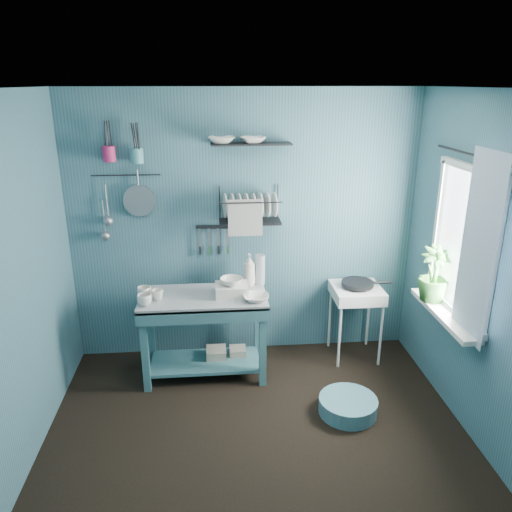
{
  "coord_description": "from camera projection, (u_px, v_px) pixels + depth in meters",
  "views": [
    {
      "loc": [
        -0.29,
        -2.95,
        2.54
      ],
      "look_at": [
        0.05,
        0.85,
        1.2
      ],
      "focal_mm": 35.0,
      "sensor_mm": 36.0,
      "label": 1
    }
  ],
  "objects": [
    {
      "name": "floor",
      "position": [
        260.0,
        449.0,
        3.64
      ],
      "size": [
        3.2,
        3.2,
        0.0
      ],
      "primitive_type": "plane",
      "color": "black",
      "rests_on": "ground"
    },
    {
      "name": "ceiling",
      "position": [
        261.0,
        88.0,
        2.81
      ],
      "size": [
        3.2,
        3.2,
        0.0
      ],
      "primitive_type": "plane",
      "rotation": [
        3.14,
        0.0,
        0.0
      ],
      "color": "silver",
      "rests_on": "ground"
    },
    {
      "name": "wall_back",
      "position": [
        244.0,
        228.0,
        4.63
      ],
      "size": [
        3.2,
        0.0,
        3.2
      ],
      "primitive_type": "plane",
      "rotation": [
        1.57,
        0.0,
        0.0
      ],
      "color": "#335B69",
      "rests_on": "ground"
    },
    {
      "name": "wall_front",
      "position": [
        300.0,
        456.0,
        1.81
      ],
      "size": [
        3.2,
        0.0,
        3.2
      ],
      "primitive_type": "plane",
      "rotation": [
        -1.57,
        0.0,
        0.0
      ],
      "color": "#335B69",
      "rests_on": "ground"
    },
    {
      "name": "wall_left",
      "position": [
        3.0,
        301.0,
        3.09
      ],
      "size": [
        0.0,
        3.0,
        3.0
      ],
      "primitive_type": "plane",
      "rotation": [
        1.57,
        0.0,
        1.57
      ],
      "color": "#335B69",
      "rests_on": "ground"
    },
    {
      "name": "wall_right",
      "position": [
        496.0,
        284.0,
        3.36
      ],
      "size": [
        0.0,
        3.0,
        3.0
      ],
      "primitive_type": "plane",
      "rotation": [
        1.57,
        0.0,
        -1.57
      ],
      "color": "#335B69",
      "rests_on": "ground"
    },
    {
      "name": "work_counter",
      "position": [
        205.0,
        335.0,
        4.46
      ],
      "size": [
        1.15,
        0.65,
        0.78
      ],
      "primitive_type": "cube",
      "rotation": [
        0.0,
        0.0,
        -0.09
      ],
      "color": "#35676F",
      "rests_on": "floor"
    },
    {
      "name": "mug_left",
      "position": [
        144.0,
        300.0,
        4.13
      ],
      "size": [
        0.12,
        0.12,
        0.1
      ],
      "primitive_type": "imported",
      "color": "silver",
      "rests_on": "work_counter"
    },
    {
      "name": "mug_mid",
      "position": [
        158.0,
        295.0,
        4.23
      ],
      "size": [
        0.14,
        0.14,
        0.09
      ],
      "primitive_type": "imported",
      "rotation": [
        0.0,
        0.0,
        0.52
      ],
      "color": "silver",
      "rests_on": "work_counter"
    },
    {
      "name": "mug_right",
      "position": [
        144.0,
        292.0,
        4.28
      ],
      "size": [
        0.17,
        0.17,
        0.1
      ],
      "primitive_type": "imported",
      "rotation": [
        0.0,
        0.0,
        1.05
      ],
      "color": "silver",
      "rests_on": "work_counter"
    },
    {
      "name": "wash_tub",
      "position": [
        232.0,
        290.0,
        4.32
      ],
      "size": [
        0.28,
        0.22,
        0.1
      ],
      "primitive_type": "cube",
      "color": "silver",
      "rests_on": "work_counter"
    },
    {
      "name": "tub_bowl",
      "position": [
        232.0,
        281.0,
        4.3
      ],
      "size": [
        0.2,
        0.19,
        0.06
      ],
      "primitive_type": "imported",
      "color": "silver",
      "rests_on": "wash_tub"
    },
    {
      "name": "soap_bottle",
      "position": [
        249.0,
        270.0,
        4.51
      ],
      "size": [
        0.12,
        0.12,
        0.3
      ],
      "primitive_type": "imported",
      "color": "silver",
      "rests_on": "work_counter"
    },
    {
      "name": "water_bottle",
      "position": [
        260.0,
        269.0,
        4.54
      ],
      "size": [
        0.09,
        0.09,
        0.28
      ],
      "primitive_type": "cylinder",
      "color": "#A7B0BA",
      "rests_on": "work_counter"
    },
    {
      "name": "counter_bowl",
      "position": [
        256.0,
        298.0,
        4.22
      ],
      "size": [
        0.22,
        0.22,
        0.05
      ],
      "primitive_type": "imported",
      "color": "silver",
      "rests_on": "work_counter"
    },
    {
      "name": "hotplate_stand",
      "position": [
        355.0,
        322.0,
        4.78
      ],
      "size": [
        0.53,
        0.53,
        0.72
      ],
      "primitive_type": "cube",
      "rotation": [
        0.0,
        0.0,
        0.19
      ],
      "color": "white",
      "rests_on": "floor"
    },
    {
      "name": "frying_pan",
      "position": [
        357.0,
        283.0,
        4.65
      ],
      "size": [
        0.3,
        0.3,
        0.03
      ],
      "primitive_type": "cylinder",
      "color": "black",
      "rests_on": "hotplate_stand"
    },
    {
      "name": "knife_strip",
      "position": [
        213.0,
        227.0,
        4.57
      ],
      "size": [
        0.32,
        0.04,
        0.03
      ],
      "primitive_type": "cube",
      "rotation": [
        0.0,
        0.0,
        -0.06
      ],
      "color": "black",
      "rests_on": "wall_back"
    },
    {
      "name": "dish_rack",
      "position": [
        250.0,
        205.0,
        4.43
      ],
      "size": [
        0.55,
        0.24,
        0.32
      ],
      "primitive_type": "cube",
      "rotation": [
        0.0,
        0.0,
        0.0
      ],
      "color": "black",
      "rests_on": "wall_back"
    },
    {
      "name": "upper_shelf",
      "position": [
        251.0,
        144.0,
        4.29
      ],
      "size": [
        0.7,
        0.19,
        0.01
      ],
      "primitive_type": "cube",
      "rotation": [
        0.0,
        0.0,
        0.02
      ],
      "color": "black",
      "rests_on": "wall_back"
    },
    {
      "name": "shelf_bowl_left",
      "position": [
        222.0,
        144.0,
        4.27
      ],
      "size": [
        0.25,
        0.25,
        0.06
      ],
      "primitive_type": "imported",
      "rotation": [
        0.0,
        0.0,
        -0.1
      ],
      "color": "silver",
      "rests_on": "upper_shelf"
    },
    {
      "name": "shelf_bowl_right",
      "position": [
        253.0,
        142.0,
        4.28
      ],
      "size": [
        0.24,
        0.24,
        0.05
      ],
      "primitive_type": "imported",
      "rotation": [
        0.0,
        0.0,
        0.12
      ],
      "color": "silver",
      "rests_on": "upper_shelf"
    },
    {
      "name": "utensil_cup_magenta",
      "position": [
        109.0,
        154.0,
        4.23
      ],
      "size": [
        0.11,
        0.11,
        0.13
      ],
      "primitive_type": "cylinder",
      "color": "#B6215A",
      "rests_on": "wall_back"
    },
    {
      "name": "utensil_cup_teal",
      "position": [
        137.0,
        156.0,
        4.25
      ],
      "size": [
        0.11,
        0.11,
        0.13
      ],
      "primitive_type": "cylinder",
      "color": "teal",
      "rests_on": "wall_back"
    },
    {
      "name": "colander",
      "position": [
        139.0,
        201.0,
        4.41
      ],
      "size": [
        0.28,
        0.03,
        0.28
      ],
      "primitive_type": "cylinder",
      "rotation": [
        1.54,
        0.0,
        0.0
      ],
      "color": "gray",
      "rests_on": "wall_back"
    },
    {
      "name": "ladle_outer",
      "position": [
        107.0,
        202.0,
        4.4
      ],
      "size": [
        0.01,
        0.01,
        0.3
      ],
      "primitive_type": "cylinder",
      "color": "gray",
      "rests_on": "wall_back"
    },
    {
      "name": "ladle_inner",
      "position": [
        104.0,
        217.0,
        4.44
      ],
      "size": [
        0.01,
        0.01,
        0.3
      ],
      "primitive_type": "cylinder",
      "color": "gray",
      "rests_on": "wall_back"
    },
    {
      "name": "hook_rail",
      "position": [
        126.0,
        175.0,
        4.35
      ],
      "size": [
        0.6,
        0.01,
        0.01
      ],
      "primitive_type": "cylinder",
      "rotation": [
        0.0,
        1.57,
        0.0
      ],
      "color": "black",
      "rests_on": "wall_back"
    },
    {
      "name": "window_glass",
      "position": [
        465.0,
        242.0,
        3.73
      ],
      "size": [
        0.0,
        1.1,
        1.1
      ],
      "primitive_type": "plane",
      "rotation": [
        1.57,
        0.0,
        1.57
      ],
      "color": "white",
      "rests_on": "wall_right"
    },
    {
      "name": "windowsill",
      "position": [
        444.0,
        314.0,
        3.92
      ],
      "size": [
        0.16,
        0.95,
        0.04
      ],
      "primitive_type": "cube",
      "color": "white",
      "rests_on": "wall_right"
    },
    {
      "name": "curtain",
      "position": [
        478.0,
        249.0,
        3.43
      ],
      "size": [
        0.0,
        1.35,
        1.35
      ],
      "primitive_type": "plane",
      "rotation": [
        1.57,
        0.0,
        1.57
      ],
      "color": "white",
      "rests_on": "wall_right"
    },
    {
      "name": "curtain_rod",
      "position": [
        471.0,
        155.0,
        3.51
      ],
      "size": [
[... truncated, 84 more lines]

